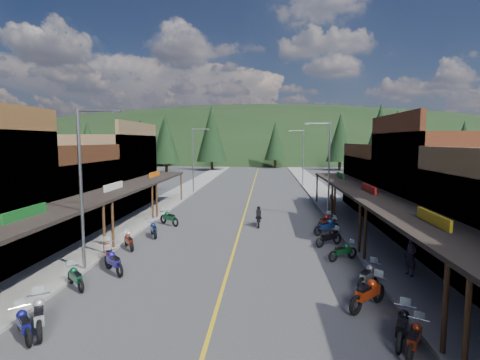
% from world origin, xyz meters
% --- Properties ---
extents(ground, '(220.00, 220.00, 0.00)m').
position_xyz_m(ground, '(0.00, 0.00, 0.00)').
color(ground, '#38383A').
rests_on(ground, ground).
extents(centerline, '(0.15, 90.00, 0.01)m').
position_xyz_m(centerline, '(0.00, 20.00, 0.01)').
color(centerline, gold).
rests_on(centerline, ground).
extents(sidewalk_west, '(3.40, 94.00, 0.15)m').
position_xyz_m(sidewalk_west, '(-8.70, 20.00, 0.07)').
color(sidewalk_west, gray).
rests_on(sidewalk_west, ground).
extents(sidewalk_east, '(3.40, 94.00, 0.15)m').
position_xyz_m(sidewalk_east, '(8.70, 20.00, 0.07)').
color(sidewalk_east, gray).
rests_on(sidewalk_east, ground).
extents(shop_west_2, '(10.90, 9.00, 6.20)m').
position_xyz_m(shop_west_2, '(-13.75, 1.70, 2.53)').
color(shop_west_2, '#3F2111').
rests_on(shop_west_2, ground).
extents(shop_west_3, '(10.90, 10.20, 8.20)m').
position_xyz_m(shop_west_3, '(-13.78, 11.30, 3.52)').
color(shop_west_3, brown).
rests_on(shop_west_3, ground).
extents(shop_east_2, '(10.90, 9.00, 8.20)m').
position_xyz_m(shop_east_2, '(13.78, 1.70, 3.52)').
color(shop_east_2, '#562B19').
rests_on(shop_east_2, ground).
extents(shop_east_3, '(10.90, 10.20, 6.20)m').
position_xyz_m(shop_east_3, '(13.75, 11.30, 2.53)').
color(shop_east_3, '#4C2D16').
rests_on(shop_east_3, ground).
extents(streetlight_0, '(2.16, 0.18, 8.00)m').
position_xyz_m(streetlight_0, '(-6.95, -6.00, 4.46)').
color(streetlight_0, gray).
rests_on(streetlight_0, ground).
extents(streetlight_1, '(2.16, 0.18, 8.00)m').
position_xyz_m(streetlight_1, '(-6.95, 22.00, 4.46)').
color(streetlight_1, gray).
rests_on(streetlight_1, ground).
extents(streetlight_2, '(2.16, 0.18, 8.00)m').
position_xyz_m(streetlight_2, '(6.95, 8.00, 4.46)').
color(streetlight_2, gray).
rests_on(streetlight_2, ground).
extents(streetlight_3, '(2.16, 0.18, 8.00)m').
position_xyz_m(streetlight_3, '(6.95, 30.00, 4.46)').
color(streetlight_3, gray).
rests_on(streetlight_3, ground).
extents(ridge_hill, '(310.00, 140.00, 60.00)m').
position_xyz_m(ridge_hill, '(0.00, 135.00, 0.00)').
color(ridge_hill, black).
rests_on(ridge_hill, ground).
extents(pine_0, '(5.04, 5.04, 11.00)m').
position_xyz_m(pine_0, '(-40.00, 62.00, 6.48)').
color(pine_0, black).
rests_on(pine_0, ground).
extents(pine_1, '(5.88, 5.88, 12.50)m').
position_xyz_m(pine_1, '(-24.00, 70.00, 7.24)').
color(pine_1, black).
rests_on(pine_1, ground).
extents(pine_2, '(6.72, 6.72, 14.00)m').
position_xyz_m(pine_2, '(-10.00, 58.00, 7.99)').
color(pine_2, black).
rests_on(pine_2, ground).
extents(pine_3, '(5.04, 5.04, 11.00)m').
position_xyz_m(pine_3, '(4.00, 66.00, 6.48)').
color(pine_3, black).
rests_on(pine_3, ground).
extents(pine_4, '(5.88, 5.88, 12.50)m').
position_xyz_m(pine_4, '(18.00, 60.00, 7.24)').
color(pine_4, black).
rests_on(pine_4, ground).
extents(pine_5, '(6.72, 6.72, 14.00)m').
position_xyz_m(pine_5, '(34.00, 72.00, 7.99)').
color(pine_5, black).
rests_on(pine_5, ground).
extents(pine_6, '(5.04, 5.04, 11.00)m').
position_xyz_m(pine_6, '(46.00, 64.00, 6.48)').
color(pine_6, black).
rests_on(pine_6, ground).
extents(pine_7, '(5.88, 5.88, 12.50)m').
position_xyz_m(pine_7, '(-32.00, 76.00, 7.24)').
color(pine_7, black).
rests_on(pine_7, ground).
extents(pine_8, '(4.48, 4.48, 10.00)m').
position_xyz_m(pine_8, '(-22.00, 40.00, 5.98)').
color(pine_8, black).
rests_on(pine_8, ground).
extents(pine_9, '(4.93, 4.93, 10.80)m').
position_xyz_m(pine_9, '(24.00, 45.00, 6.38)').
color(pine_9, black).
rests_on(pine_9, ground).
extents(pine_10, '(5.38, 5.38, 11.60)m').
position_xyz_m(pine_10, '(-18.00, 50.00, 6.78)').
color(pine_10, black).
rests_on(pine_10, ground).
extents(pine_11, '(5.82, 5.82, 12.40)m').
position_xyz_m(pine_11, '(20.00, 38.00, 7.19)').
color(pine_11, black).
rests_on(pine_11, ground).
extents(bike_west_2, '(1.79, 1.82, 1.10)m').
position_xyz_m(bike_west_2, '(-6.03, -12.26, 0.55)').
color(bike_west_2, navy).
rests_on(bike_west_2, ground).
extents(bike_west_3, '(1.84, 2.33, 1.30)m').
position_xyz_m(bike_west_3, '(-5.78, -11.79, 0.65)').
color(bike_west_3, '#A1A0A6').
rests_on(bike_west_3, ground).
extents(bike_west_4, '(1.79, 1.79, 1.08)m').
position_xyz_m(bike_west_4, '(-6.46, -8.07, 0.54)').
color(bike_west_4, '#0D4329').
rests_on(bike_west_4, ground).
extents(bike_west_5, '(2.01, 2.08, 1.24)m').
position_xyz_m(bike_west_5, '(-5.57, -6.08, 0.62)').
color(bike_west_5, navy).
rests_on(bike_west_5, ground).
extents(bike_west_6, '(1.71, 2.30, 1.27)m').
position_xyz_m(bike_west_6, '(-6.42, -4.70, 0.63)').
color(bike_west_6, '#C1340D').
rests_on(bike_west_6, ground).
extents(bike_west_7, '(1.57, 1.90, 1.07)m').
position_xyz_m(bike_west_7, '(-6.30, -2.07, 0.54)').
color(bike_west_7, maroon).
rests_on(bike_west_7, ground).
extents(bike_west_8, '(1.44, 2.06, 1.12)m').
position_xyz_m(bike_west_8, '(-5.69, 0.88, 0.56)').
color(bike_west_8, navy).
rests_on(bike_west_8, ground).
extents(bike_west_9, '(2.15, 1.97, 1.25)m').
position_xyz_m(bike_west_9, '(-5.54, 4.41, 0.63)').
color(bike_west_9, '#0D4523').
rests_on(bike_west_9, ground).
extents(bike_east_2, '(1.53, 1.96, 1.09)m').
position_xyz_m(bike_east_2, '(6.41, -12.30, 0.55)').
color(bike_east_2, '#641D0D').
rests_on(bike_east_2, ground).
extents(bike_east_3, '(1.54, 2.21, 1.21)m').
position_xyz_m(bike_east_3, '(6.28, -11.64, 0.60)').
color(bike_east_3, black).
rests_on(bike_east_3, ground).
extents(bike_east_4, '(2.21, 2.22, 1.34)m').
position_xyz_m(bike_east_4, '(5.83, -9.23, 0.67)').
color(bike_east_4, '#BA300D').
rests_on(bike_east_4, ground).
extents(bike_east_5, '(1.77, 2.10, 1.19)m').
position_xyz_m(bike_east_5, '(6.39, -7.10, 0.59)').
color(bike_east_5, gray).
rests_on(bike_east_5, ground).
extents(bike_east_6, '(1.96, 1.52, 1.09)m').
position_xyz_m(bike_east_6, '(6.07, -3.30, 0.54)').
color(bike_east_6, '#0D431D').
rests_on(bike_east_6, ground).
extents(bike_east_7, '(2.05, 1.74, 1.16)m').
position_xyz_m(bike_east_7, '(5.76, -0.55, 0.58)').
color(bike_east_7, black).
rests_on(bike_east_7, ground).
extents(bike_east_8, '(2.26, 1.87, 1.27)m').
position_xyz_m(bike_east_8, '(6.10, 2.29, 0.64)').
color(bike_east_8, navy).
rests_on(bike_east_8, ground).
extents(bike_east_9, '(1.77, 2.21, 1.24)m').
position_xyz_m(bike_east_9, '(6.20, 3.95, 0.62)').
color(bike_east_9, maroon).
rests_on(bike_east_9, ground).
extents(rider_on_bike, '(0.74, 2.10, 1.59)m').
position_xyz_m(rider_on_bike, '(1.33, 4.60, 0.64)').
color(rider_on_bike, black).
rests_on(rider_on_bike, ground).
extents(pedestrian_east_a, '(0.67, 0.81, 1.90)m').
position_xyz_m(pedestrian_east_a, '(8.68, -5.84, 1.10)').
color(pedestrian_east_a, '#271F2E').
rests_on(pedestrian_east_a, sidewalk_east).
extents(pedestrian_east_b, '(0.99, 0.86, 1.77)m').
position_xyz_m(pedestrian_east_b, '(7.46, 8.75, 1.03)').
color(pedestrian_east_b, brown).
rests_on(pedestrian_east_b, sidewalk_east).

